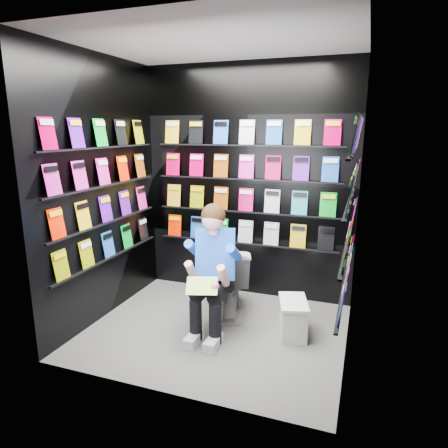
% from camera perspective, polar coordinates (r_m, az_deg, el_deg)
% --- Properties ---
extents(floor, '(2.40, 2.40, 0.00)m').
position_cam_1_polar(floor, '(3.99, -1.18, -14.93)').
color(floor, '#555654').
rests_on(floor, ground).
extents(ceiling, '(2.40, 2.40, 0.00)m').
position_cam_1_polar(ceiling, '(3.58, -1.40, 24.78)').
color(ceiling, white).
rests_on(ceiling, floor).
extents(wall_back, '(2.40, 0.04, 2.60)m').
position_cam_1_polar(wall_back, '(4.50, 3.30, 5.81)').
color(wall_back, black).
rests_on(wall_back, floor).
extents(wall_front, '(2.40, 0.04, 2.60)m').
position_cam_1_polar(wall_front, '(2.67, -8.98, 0.36)').
color(wall_front, black).
rests_on(wall_front, floor).
extents(wall_left, '(0.04, 2.00, 2.60)m').
position_cam_1_polar(wall_left, '(4.14, -17.04, 4.58)').
color(wall_left, black).
rests_on(wall_left, floor).
extents(wall_right, '(0.04, 2.00, 2.60)m').
position_cam_1_polar(wall_right, '(3.33, 18.39, 2.44)').
color(wall_right, black).
rests_on(wall_right, floor).
extents(comics_back, '(2.10, 0.06, 1.37)m').
position_cam_1_polar(comics_back, '(4.47, 3.19, 5.83)').
color(comics_back, '#B9004B').
rests_on(comics_back, wall_back).
extents(comics_left, '(0.06, 1.70, 1.37)m').
position_cam_1_polar(comics_left, '(4.12, -16.71, 4.63)').
color(comics_left, '#B9004B').
rests_on(comics_left, wall_left).
extents(comics_right, '(0.06, 1.70, 1.37)m').
position_cam_1_polar(comics_right, '(3.33, 17.89, 2.57)').
color(comics_right, '#B9004B').
rests_on(comics_right, wall_right).
extents(toilet, '(0.63, 0.84, 0.73)m').
position_cam_1_polar(toilet, '(4.19, 0.78, -7.94)').
color(toilet, white).
rests_on(toilet, floor).
extents(longbox, '(0.33, 0.46, 0.31)m').
position_cam_1_polar(longbox, '(3.91, 9.80, -13.24)').
color(longbox, silver).
rests_on(longbox, floor).
extents(longbox_lid, '(0.36, 0.48, 0.03)m').
position_cam_1_polar(longbox_lid, '(3.83, 9.90, -10.97)').
color(longbox_lid, silver).
rests_on(longbox_lid, longbox).
extents(reader, '(0.69, 0.83, 1.32)m').
position_cam_1_polar(reader, '(3.73, -1.10, -4.46)').
color(reader, blue).
rests_on(reader, toilet).
extents(held_comic, '(0.30, 0.23, 0.11)m').
position_cam_1_polar(held_comic, '(3.48, -3.16, -8.81)').
color(held_comic, '#34A25D').
rests_on(held_comic, reader).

